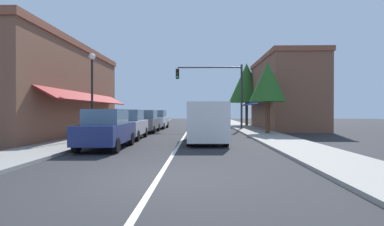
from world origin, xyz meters
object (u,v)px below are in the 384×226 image
van_in_lane (206,121)px  traffic_signal_mast_arm (219,85)px  parked_car_nearest_left (107,129)px  parked_car_second_left (128,124)px  tree_right_near (268,82)px  tree_right_far (247,83)px  street_lamp_left_near (92,82)px  parked_car_third_left (146,121)px  parked_car_far_left (157,119)px

van_in_lane → traffic_signal_mast_arm: traffic_signal_mast_arm is taller
parked_car_nearest_left → parked_car_second_left: same height
tree_right_near → van_in_lane: bearing=-131.2°
tree_right_far → traffic_signal_mast_arm: bearing=-119.5°
street_lamp_left_near → tree_right_near: bearing=22.8°
parked_car_second_left → street_lamp_left_near: (-1.75, -1.19, 2.43)m
parked_car_nearest_left → parked_car_third_left: (-0.10, 9.67, 0.00)m
van_in_lane → parked_car_nearest_left: bearing=-150.4°
parked_car_second_left → van_in_lane: (4.63, -1.75, 0.27)m
traffic_signal_mast_arm → street_lamp_left_near: traffic_signal_mast_arm is taller
traffic_signal_mast_arm → tree_right_far: bearing=60.5°
parked_car_far_left → parked_car_nearest_left: bearing=-88.9°
street_lamp_left_near → tree_right_far: 19.81m
tree_right_far → parked_car_second_left: bearing=-122.4°
parked_car_far_left → van_in_lane: van_in_lane is taller
parked_car_third_left → parked_car_nearest_left: bearing=-89.8°
van_in_lane → tree_right_near: bearing=47.5°
parked_car_third_left → tree_right_near: size_ratio=0.79×
parked_car_nearest_left → parked_car_far_left: (0.02, 14.86, 0.00)m
street_lamp_left_near → parked_car_far_left: bearing=80.7°
parked_car_third_left → tree_right_far: 14.19m
parked_car_second_left → parked_car_far_left: bearing=87.7°
traffic_signal_mast_arm → street_lamp_left_near: 12.59m
traffic_signal_mast_arm → parked_car_far_left: bearing=163.6°
parked_car_far_left → traffic_signal_mast_arm: (5.82, -1.71, 3.20)m
parked_car_second_left → parked_car_third_left: (0.05, 5.24, 0.00)m
parked_car_nearest_left → parked_car_second_left: bearing=90.8°
parked_car_nearest_left → van_in_lane: (4.49, 2.69, 0.27)m
van_in_lane → traffic_signal_mast_arm: 10.95m
parked_car_nearest_left → traffic_signal_mast_arm: bearing=64.9°
traffic_signal_mast_arm → street_lamp_left_near: size_ratio=1.22×
parked_car_third_left → parked_car_far_left: bearing=88.4°
parked_car_second_left → tree_right_near: size_ratio=0.80×
parked_car_nearest_left → tree_right_far: tree_right_far is taller
parked_car_far_left → tree_right_near: bearing=-37.0°
parked_car_nearest_left → street_lamp_left_near: street_lamp_left_near is taller
parked_car_second_left → parked_car_third_left: size_ratio=1.01×
parked_car_second_left → parked_car_nearest_left: bearing=-89.5°
parked_car_nearest_left → traffic_signal_mast_arm: traffic_signal_mast_arm is taller
parked_car_second_left → traffic_signal_mast_arm: bearing=54.2°
traffic_signal_mast_arm → street_lamp_left_near: (-7.73, -9.91, -0.77)m
parked_car_nearest_left → tree_right_far: bearing=63.0°
parked_car_second_left → parked_car_far_left: size_ratio=1.00×
parked_car_second_left → parked_car_far_left: same height
traffic_signal_mast_arm → tree_right_near: traffic_signal_mast_arm is taller
van_in_lane → tree_right_near: 7.29m
parked_car_second_left → street_lamp_left_near: street_lamp_left_near is taller
van_in_lane → tree_right_far: 17.85m
parked_car_nearest_left → parked_car_second_left: (-0.15, 4.43, 0.00)m
parked_car_nearest_left → parked_car_far_left: 14.86m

